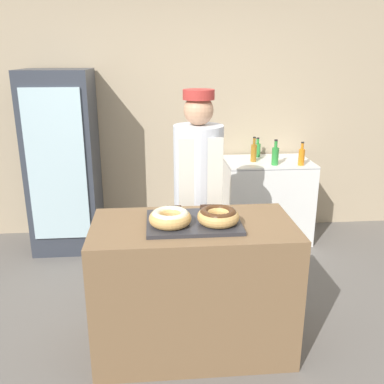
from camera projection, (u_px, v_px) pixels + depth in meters
The scene contains 15 objects.
ground_plane at pixel (193, 344), 2.98m from camera, with size 14.00×14.00×0.00m, color #66605B.
wall_back at pixel (175, 110), 4.58m from camera, with size 8.00×0.06×2.70m.
display_counter at pixel (193, 287), 2.84m from camera, with size 1.29×0.67×0.90m.
serving_tray at pixel (193, 222), 2.69m from camera, with size 0.59×0.44×0.02m.
donut_light_glaze at pixel (170, 217), 2.61m from camera, with size 0.26×0.26×0.09m.
donut_chocolate_glaze at pixel (218, 216), 2.64m from camera, with size 0.26×0.26×0.09m.
brownie_back_left at pixel (174, 210), 2.82m from camera, with size 0.10×0.10×0.03m.
brownie_back_right at pixel (208, 209), 2.84m from camera, with size 0.10×0.10×0.03m.
baker_person at pixel (198, 195), 3.31m from camera, with size 0.38×0.38×1.68m.
beverage_fridge at pixel (64, 162), 4.26m from camera, with size 0.65×0.65×1.79m.
chest_freezer at pixel (266, 199), 4.59m from camera, with size 0.89×0.61×0.86m.
bottle_amber at pixel (254, 152), 4.39m from camera, with size 0.06×0.06×0.26m.
bottle_orange at pixel (302, 156), 4.24m from camera, with size 0.06×0.06×0.24m.
bottle_green at pixel (257, 149), 4.60m from camera, with size 0.07×0.07×0.21m.
bottle_green_b at pixel (275, 155), 4.25m from camera, with size 0.07×0.07×0.26m.
Camera 1 is at (-0.23, -2.49, 1.92)m, focal length 40.00 mm.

